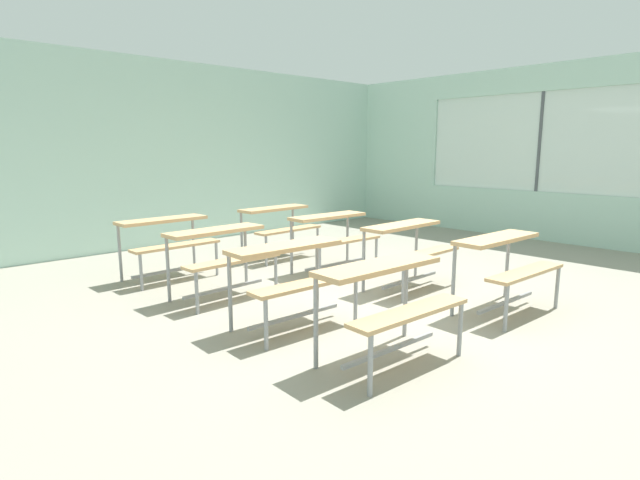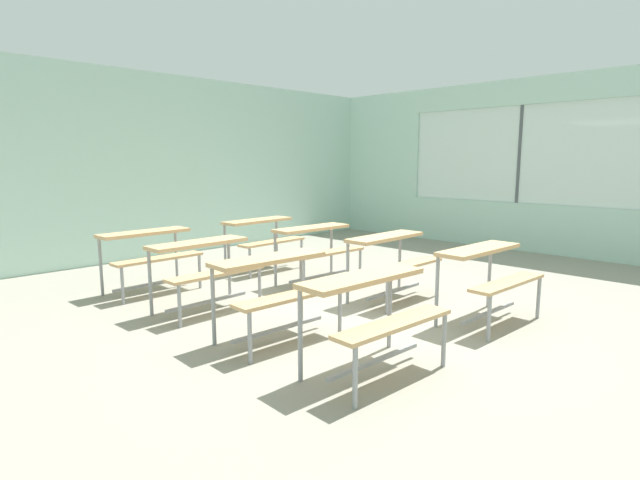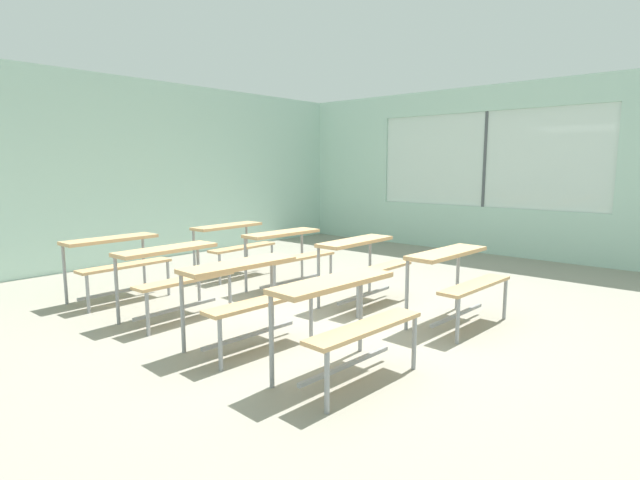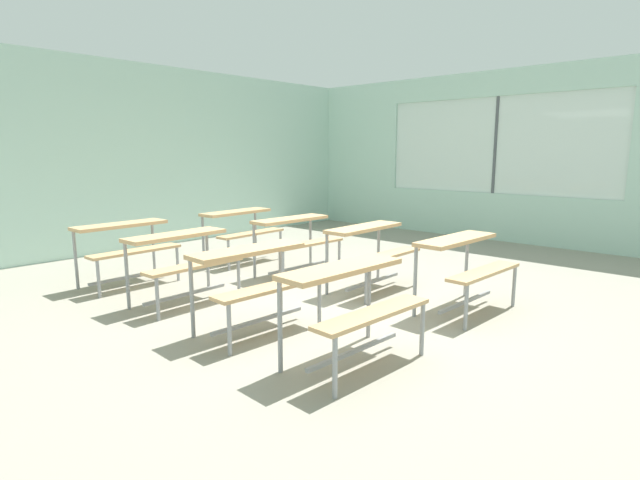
% 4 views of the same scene
% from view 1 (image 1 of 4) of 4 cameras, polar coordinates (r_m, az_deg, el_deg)
% --- Properties ---
extents(ground, '(10.00, 9.00, 0.05)m').
position_cam_1_polar(ground, '(5.29, 5.60, -7.48)').
color(ground, gray).
extents(wall_back, '(10.00, 0.12, 3.00)m').
position_cam_1_polar(wall_back, '(8.68, -17.45, 9.33)').
color(wall_back, silver).
rests_on(wall_back, ground).
extents(wall_right, '(0.12, 9.00, 3.00)m').
position_cam_1_polar(wall_right, '(9.35, 27.33, 8.38)').
color(wall_right, silver).
rests_on(wall_right, ground).
extents(desk_bench_r0c0, '(1.13, 0.64, 0.74)m').
position_cam_1_polar(desk_bench_r0c0, '(3.76, 7.86, -5.62)').
color(desk_bench_r0c0, tan).
rests_on(desk_bench_r0c0, ground).
extents(desk_bench_r0c1, '(1.12, 0.63, 0.74)m').
position_cam_1_polar(desk_bench_r0c1, '(5.19, 20.50, -1.72)').
color(desk_bench_r0c1, tan).
rests_on(desk_bench_r0c1, ground).
extents(desk_bench_r1c0, '(1.13, 0.64, 0.74)m').
position_cam_1_polar(desk_bench_r1c0, '(4.47, -3.16, -2.97)').
color(desk_bench_r1c0, tan).
rests_on(desk_bench_r1c0, ground).
extents(desk_bench_r1c1, '(1.11, 0.61, 0.74)m').
position_cam_1_polar(desk_bench_r1c1, '(5.79, 10.16, -0.02)').
color(desk_bench_r1c1, tan).
rests_on(desk_bench_r1c1, ground).
extents(desk_bench_r2c0, '(1.12, 0.62, 0.74)m').
position_cam_1_polar(desk_bench_r2c0, '(5.44, -11.21, -0.72)').
color(desk_bench_r2c0, tan).
rests_on(desk_bench_r2c0, ground).
extents(desk_bench_r2c1, '(1.12, 0.63, 0.74)m').
position_cam_1_polar(desk_bench_r2c1, '(6.48, 1.55, 1.25)').
color(desk_bench_r2c1, tan).
rests_on(desk_bench_r2c1, ground).
extents(desk_bench_r3c0, '(1.11, 0.62, 0.74)m').
position_cam_1_polar(desk_bench_r3c0, '(6.42, -17.06, 0.71)').
color(desk_bench_r3c0, tan).
rests_on(desk_bench_r3c0, ground).
extents(desk_bench_r3c1, '(1.12, 0.64, 0.74)m').
position_cam_1_polar(desk_bench_r3c1, '(7.34, -4.70, 2.31)').
color(desk_bench_r3c1, tan).
rests_on(desk_bench_r3c1, ground).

